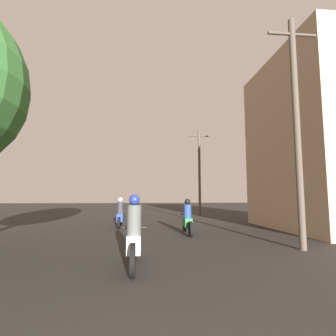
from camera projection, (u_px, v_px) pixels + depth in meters
motorcycle_white at (134, 238)px, 5.88m from camera, size 0.60×2.09×1.63m
motorcycle_green at (187, 220)px, 10.95m from camera, size 0.60×2.06×1.47m
motorcycle_blue at (120, 215)px, 13.47m from camera, size 0.60×1.93×1.51m
building_right_near at (330, 142)px, 12.94m from camera, size 5.79×6.94×8.47m
utility_pole_near at (297, 124)px, 8.12m from camera, size 1.60×0.20×7.27m
utility_pole_far at (199, 170)px, 21.43m from camera, size 1.60×0.20×7.04m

